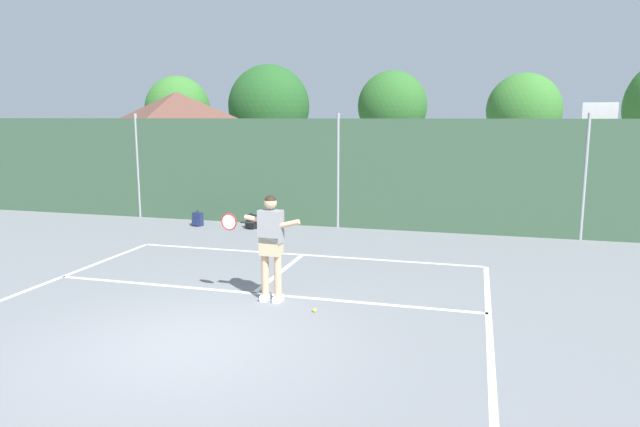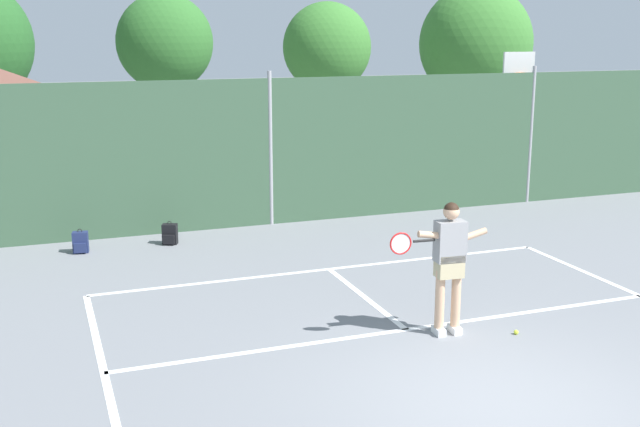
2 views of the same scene
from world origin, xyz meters
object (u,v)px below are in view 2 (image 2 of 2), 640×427
object	(u,v)px
tennis_player	(449,256)
backpack_navy	(80,243)
tennis_ball	(516,332)
basketball_hoop	(516,101)
backpack_black	(170,235)

from	to	relation	value
tennis_player	backpack_navy	distance (m)	7.48
tennis_ball	backpack_navy	size ratio (longest dim) A/B	0.14
basketball_hoop	tennis_player	size ratio (longest dim) A/B	1.91
basketball_hoop	backpack_black	size ratio (longest dim) A/B	7.67
basketball_hoop	tennis_player	xyz separation A→B (m)	(-6.53, -8.22, -1.20)
tennis_player	backpack_navy	size ratio (longest dim) A/B	4.01
tennis_ball	basketball_hoop	bearing A→B (deg)	56.73
tennis_player	tennis_ball	size ratio (longest dim) A/B	28.10
tennis_player	tennis_ball	world-z (taller)	tennis_player
backpack_black	backpack_navy	bearing A→B (deg)	-179.23
basketball_hoop	backpack_navy	xyz separation A→B (m)	(-10.99, -2.29, -2.12)
basketball_hoop	tennis_player	world-z (taller)	basketball_hoop
backpack_navy	tennis_player	bearing A→B (deg)	-53.00
basketball_hoop	backpack_navy	world-z (taller)	basketball_hoop
backpack_navy	backpack_black	size ratio (longest dim) A/B	1.00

